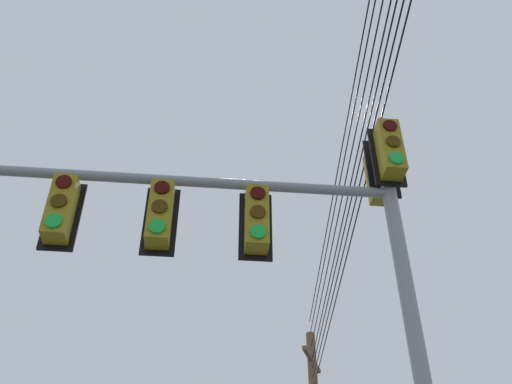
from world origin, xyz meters
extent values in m
cylinder|color=gray|center=(-0.79, 0.36, 3.37)|extent=(0.20, 0.20, 6.74)
cylinder|color=gray|center=(-2.58, -1.91, 5.96)|extent=(3.69, 4.63, 0.14)
cube|color=olive|center=(-0.55, 0.17, 6.51)|extent=(0.42, 0.42, 0.90)
cube|color=black|center=(-0.68, 0.28, 6.51)|extent=(0.30, 0.37, 1.04)
cylinder|color=#360503|center=(-0.42, 0.07, 6.81)|extent=(0.15, 0.18, 0.20)
cylinder|color=#3C2703|center=(-0.42, 0.07, 6.51)|extent=(0.15, 0.18, 0.20)
cylinder|color=green|center=(-0.42, 0.07, 6.21)|extent=(0.15, 0.18, 0.20)
cube|color=olive|center=(-1.02, 0.54, 6.51)|extent=(0.42, 0.42, 0.90)
cube|color=black|center=(-0.89, 0.44, 6.51)|extent=(0.30, 0.37, 1.04)
cylinder|color=#360503|center=(-1.15, 0.64, 6.81)|extent=(0.15, 0.18, 0.20)
cylinder|color=#3C2703|center=(-1.15, 0.64, 6.51)|extent=(0.15, 0.18, 0.20)
cylinder|color=green|center=(-1.15, 0.64, 6.21)|extent=(0.15, 0.18, 0.20)
cube|color=olive|center=(-1.93, -1.09, 5.41)|extent=(0.42, 0.42, 0.90)
cube|color=black|center=(-2.06, -0.99, 5.41)|extent=(0.30, 0.37, 1.04)
cylinder|color=#360503|center=(-1.80, -1.19, 5.71)|extent=(0.15, 0.18, 0.20)
cylinder|color=#3C2703|center=(-1.80, -1.19, 5.41)|extent=(0.15, 0.18, 0.20)
cylinder|color=green|center=(-1.80, -1.19, 5.11)|extent=(0.15, 0.18, 0.20)
cube|color=olive|center=(-2.70, -2.07, 5.41)|extent=(0.42, 0.42, 0.90)
cube|color=black|center=(-2.84, -1.97, 5.41)|extent=(0.30, 0.37, 1.04)
cylinder|color=#360503|center=(-2.57, -2.17, 5.71)|extent=(0.15, 0.18, 0.20)
cylinder|color=#3C2703|center=(-2.57, -2.17, 5.41)|extent=(0.15, 0.18, 0.20)
cylinder|color=green|center=(-2.57, -2.17, 5.11)|extent=(0.15, 0.18, 0.20)
cube|color=olive|center=(-3.48, -3.05, 5.41)|extent=(0.42, 0.42, 0.90)
cube|color=black|center=(-3.61, -2.95, 5.41)|extent=(0.30, 0.37, 1.04)
cylinder|color=#360503|center=(-3.34, -3.15, 5.71)|extent=(0.15, 0.18, 0.20)
cylinder|color=#3C2703|center=(-3.34, -3.15, 5.41)|extent=(0.15, 0.18, 0.20)
cylinder|color=green|center=(-3.34, -3.15, 5.11)|extent=(0.15, 0.18, 0.20)
cube|color=brown|center=(-8.89, 8.02, 7.75)|extent=(1.17, 1.97, 0.12)
cylinder|color=black|center=(0.02, -0.41, 7.17)|extent=(17.85, 16.87, 0.62)
cylinder|color=black|center=(0.02, -0.41, 7.46)|extent=(17.85, 16.87, 0.62)
cylinder|color=black|center=(0.02, -0.41, 7.76)|extent=(17.85, 16.87, 0.62)
cylinder|color=black|center=(0.02, -0.41, 8.05)|extent=(17.85, 16.87, 0.62)
cylinder|color=black|center=(0.02, -0.41, 8.47)|extent=(17.85, 16.87, 0.62)
camera|label=1|loc=(2.44, -5.29, 1.29)|focal=39.58mm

